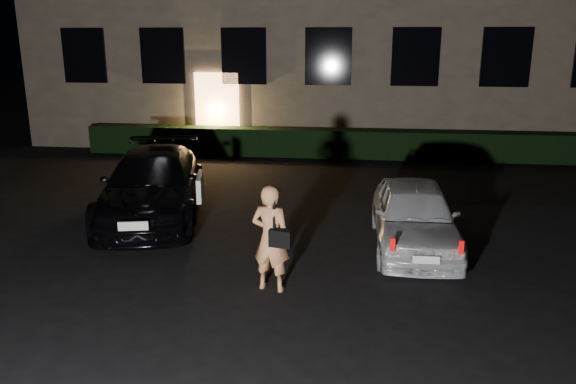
# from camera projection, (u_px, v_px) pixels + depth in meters

# --- Properties ---
(ground) EXTENTS (80.00, 80.00, 0.00)m
(ground) POSITION_uv_depth(u_px,v_px,m) (278.00, 319.00, 7.34)
(ground) COLOR black
(ground) RESTS_ON ground
(hedge) EXTENTS (15.00, 0.70, 0.85)m
(hedge) POSITION_uv_depth(u_px,v_px,m) (326.00, 143.00, 17.27)
(hedge) COLOR black
(hedge) RESTS_ON ground
(sedan) EXTENTS (2.82, 4.90, 1.34)m
(sedan) POSITION_uv_depth(u_px,v_px,m) (153.00, 184.00, 11.45)
(sedan) COLOR black
(sedan) RESTS_ON ground
(hatch) EXTENTS (1.44, 3.46, 1.17)m
(hatch) POSITION_uv_depth(u_px,v_px,m) (414.00, 215.00, 9.73)
(hatch) COLOR silver
(hatch) RESTS_ON ground
(man) EXTENTS (0.66, 0.50, 1.58)m
(man) POSITION_uv_depth(u_px,v_px,m) (271.00, 238.00, 8.02)
(man) COLOR tan
(man) RESTS_ON ground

